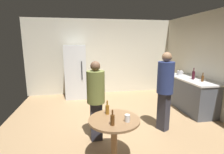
% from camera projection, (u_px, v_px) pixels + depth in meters
% --- Properties ---
extents(ground_plane, '(5.20, 5.20, 0.10)m').
position_uv_depth(ground_plane, '(114.00, 125.00, 4.14)').
color(ground_plane, '#9E7C56').
extents(wall_back, '(5.32, 0.06, 2.70)m').
position_uv_depth(wall_back, '(101.00, 57.00, 6.40)').
color(wall_back, beige).
rests_on(wall_back, ground_plane).
extents(wall_side_right, '(0.06, 5.20, 2.70)m').
position_uv_depth(wall_side_right, '(218.00, 64.00, 4.31)').
color(wall_side_right, beige).
rests_on(wall_side_right, ground_plane).
extents(refrigerator, '(0.70, 0.68, 1.80)m').
position_uv_depth(refrigerator, '(76.00, 72.00, 5.92)').
color(refrigerator, silver).
rests_on(refrigerator, ground_plane).
extents(kitchen_counter, '(0.64, 1.73, 0.90)m').
position_uv_depth(kitchen_counter, '(189.00, 94.00, 4.93)').
color(kitchen_counter, '#4C515B').
rests_on(kitchen_counter, ground_plane).
extents(kettle, '(0.24, 0.17, 0.18)m').
position_uv_depth(kettle, '(180.00, 73.00, 5.29)').
color(kettle, '#B2B2B7').
rests_on(kettle, kitchen_counter).
extents(wine_bottle_on_counter, '(0.08, 0.08, 0.31)m').
position_uv_depth(wine_bottle_on_counter, '(193.00, 75.00, 4.70)').
color(wine_bottle_on_counter, '#3F141E').
rests_on(wine_bottle_on_counter, kitchen_counter).
extents(beer_bottle_on_counter, '(0.06, 0.06, 0.23)m').
position_uv_depth(beer_bottle_on_counter, '(202.00, 78.00, 4.45)').
color(beer_bottle_on_counter, '#593314').
rests_on(beer_bottle_on_counter, kitchen_counter).
extents(foreground_table, '(0.80, 0.80, 0.73)m').
position_uv_depth(foreground_table, '(114.00, 125.00, 2.70)').
color(foreground_table, olive).
rests_on(foreground_table, ground_plane).
extents(beer_bottle_amber, '(0.06, 0.06, 0.23)m').
position_uv_depth(beer_bottle_amber, '(107.00, 109.00, 2.84)').
color(beer_bottle_amber, '#8C5919').
rests_on(beer_bottle_amber, foreground_table).
extents(beer_bottle_brown, '(0.06, 0.06, 0.23)m').
position_uv_depth(beer_bottle_brown, '(112.00, 120.00, 2.46)').
color(beer_bottle_brown, '#593314').
rests_on(beer_bottle_brown, foreground_table).
extents(plastic_cup_white, '(0.08, 0.08, 0.11)m').
position_uv_depth(plastic_cup_white, '(127.00, 118.00, 2.57)').
color(plastic_cup_white, white).
rests_on(plastic_cup_white, foreground_table).
extents(person_in_navy_shirt, '(0.46, 0.46, 1.70)m').
position_uv_depth(person_in_navy_shirt, '(165.00, 86.00, 3.65)').
color(person_in_navy_shirt, '#2D2D38').
rests_on(person_in_navy_shirt, ground_plane).
extents(person_in_olive_shirt, '(0.35, 0.35, 1.56)m').
position_uv_depth(person_in_olive_shirt, '(96.00, 95.00, 3.28)').
color(person_in_olive_shirt, '#2D2D38').
rests_on(person_in_olive_shirt, ground_plane).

